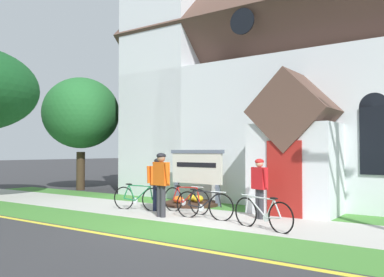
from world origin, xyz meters
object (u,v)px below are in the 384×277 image
(bicycle_silver, at_px, (138,198))
(yard_deciduous_tree, at_px, (81,113))
(bicycle_red, at_px, (186,200))
(cyclist_in_white_jersey, at_px, (161,179))
(cyclist_in_blue_jersey, at_px, (158,181))
(bicycle_yellow, at_px, (204,205))
(bicycle_green, at_px, (263,214))
(cyclist_in_green_jersey, at_px, (259,184))
(church_sign, at_px, (196,168))

(bicycle_silver, xyz_separation_m, yard_deciduous_tree, (-6.58, 3.26, 3.20))
(bicycle_red, xyz_separation_m, cyclist_in_white_jersey, (-0.09, -1.03, 0.66))
(cyclist_in_blue_jersey, bearing_deg, bicycle_yellow, -12.25)
(cyclist_in_blue_jersey, bearing_deg, bicycle_green, -12.76)
(bicycle_silver, xyz_separation_m, bicycle_red, (1.52, 0.41, 0.01))
(bicycle_yellow, distance_m, bicycle_red, 1.20)
(cyclist_in_green_jersey, height_order, cyclist_in_white_jersey, cyclist_in_white_jersey)
(cyclist_in_white_jersey, bearing_deg, church_sign, 105.09)
(bicycle_yellow, height_order, bicycle_red, same)
(cyclist_in_white_jersey, height_order, yard_deciduous_tree, yard_deciduous_tree)
(yard_deciduous_tree, bearing_deg, bicycle_red, -19.41)
(bicycle_yellow, distance_m, cyclist_in_blue_jersey, 2.07)
(bicycle_red, xyz_separation_m, yard_deciduous_tree, (-8.10, 2.86, 3.19))
(bicycle_yellow, bearing_deg, bicycle_silver, 175.45)
(bicycle_green, distance_m, cyclist_in_blue_jersey, 4.01)
(cyclist_in_blue_jersey, bearing_deg, bicycle_silver, -159.90)
(bicycle_green, bearing_deg, cyclist_in_blue_jersey, 167.24)
(cyclist_in_blue_jersey, xyz_separation_m, cyclist_in_green_jersey, (3.18, 0.42, 0.01))
(bicycle_silver, relative_size, cyclist_in_white_jersey, 0.97)
(bicycle_silver, bearing_deg, church_sign, 73.07)
(cyclist_in_white_jersey, distance_m, yard_deciduous_tree, 9.26)
(church_sign, xyz_separation_m, bicycle_green, (3.81, -2.87, -0.85))
(bicycle_green, height_order, cyclist_in_blue_jersey, cyclist_in_blue_jersey)
(bicycle_green, relative_size, cyclist_in_green_jersey, 1.07)
(church_sign, xyz_separation_m, cyclist_in_green_jersey, (3.11, -1.57, -0.29))
(church_sign, xyz_separation_m, yard_deciduous_tree, (-7.25, 1.05, 2.35))
(bicycle_yellow, xyz_separation_m, yard_deciduous_tree, (-9.14, 3.46, 3.19))
(yard_deciduous_tree, bearing_deg, bicycle_green, -19.51)
(bicycle_silver, xyz_separation_m, cyclist_in_blue_jersey, (0.60, 0.22, 0.54))
(bicycle_yellow, bearing_deg, bicycle_green, -13.29)
(bicycle_yellow, bearing_deg, cyclist_in_green_jersey, 34.73)
(bicycle_yellow, xyz_separation_m, bicycle_red, (-1.04, 0.61, 0.00))
(cyclist_in_blue_jersey, relative_size, cyclist_in_green_jersey, 0.99)
(bicycle_yellow, xyz_separation_m, cyclist_in_green_jersey, (1.22, 0.85, 0.55))
(bicycle_green, xyz_separation_m, bicycle_silver, (-4.48, 0.66, 0.00))
(church_sign, bearing_deg, bicycle_silver, -106.93)
(bicycle_silver, relative_size, cyclist_in_blue_jersey, 1.07)
(church_sign, bearing_deg, cyclist_in_green_jersey, -26.79)
(cyclist_in_white_jersey, xyz_separation_m, yard_deciduous_tree, (-8.01, 3.88, 2.53))
(cyclist_in_blue_jersey, height_order, cyclist_in_green_jersey, cyclist_in_green_jersey)
(bicycle_yellow, xyz_separation_m, bicycle_silver, (-2.56, 0.20, -0.00))
(bicycle_silver, relative_size, bicycle_red, 0.97)
(bicycle_silver, bearing_deg, cyclist_in_green_jersey, 9.63)
(church_sign, height_order, yard_deciduous_tree, yard_deciduous_tree)
(cyclist_in_white_jersey, bearing_deg, bicycle_yellow, 20.42)
(bicycle_yellow, bearing_deg, yard_deciduous_tree, 159.24)
(church_sign, bearing_deg, bicycle_red, -64.76)
(yard_deciduous_tree, bearing_deg, bicycle_silver, -26.37)
(church_sign, distance_m, bicycle_silver, 2.46)
(bicycle_silver, distance_m, yard_deciduous_tree, 8.01)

